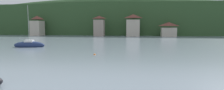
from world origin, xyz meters
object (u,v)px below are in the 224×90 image
Objects in this scene: shore_building_eastcentral at (169,29)px; shore_building_west at (37,26)px; mooring_buoy_near at (95,55)px; shore_building_westcentral at (99,26)px; sailboat_far_9 at (29,45)px; shore_building_central at (133,26)px.

shore_building_west is at bearing 179.67° from shore_building_eastcentral.
shore_building_westcentral is at bearing 101.40° from mooring_buoy_near.
sailboat_far_9 is (-37.93, -51.49, -2.79)m from shore_building_eastcentral.
shore_building_westcentral is 51.32m from sailboat_far_9.
shore_building_central reaches higher than mooring_buoy_near.
shore_building_west is 76.17m from mooring_buoy_near.
shore_building_west reaches higher than shore_building_westcentral.
shore_building_west is 32.85m from shore_building_westcentral.
shore_building_central reaches higher than shore_building_eastcentral.
shore_building_westcentral is 61.68m from mooring_buoy_near.
shore_building_westcentral is 0.94× the size of shore_building_central.
shore_building_westcentral is 1.40× the size of shore_building_eastcentral.
shore_building_westcentral is (32.83, -0.98, -0.16)m from shore_building_west.
sailboat_far_9 is at bearing -95.72° from shore_building_westcentral.
shore_building_eastcentral is 64.38m from mooring_buoy_near.
shore_building_westcentral reaches higher than sailboat_far_9.
shore_building_westcentral is at bearing -1.70° from shore_building_west.
sailboat_far_9 is at bearing -112.65° from shore_building_central.
shore_building_central reaches higher than sailboat_far_9.
shore_building_westcentral is at bearing -177.66° from shore_building_central.
shore_building_central is 56.06m from sailboat_far_9.
shore_building_eastcentral is 18.39× the size of mooring_buoy_near.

